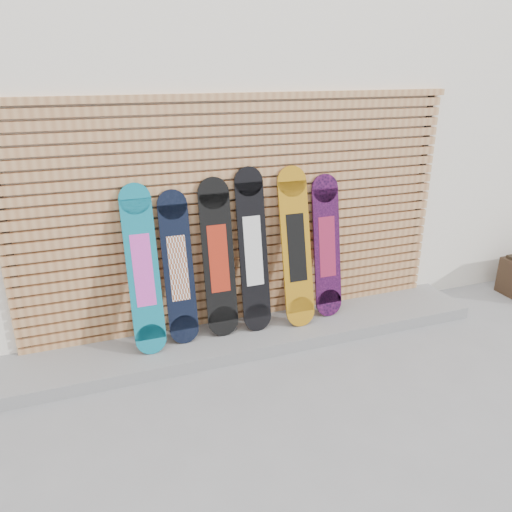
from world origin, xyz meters
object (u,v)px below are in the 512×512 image
Objects in this scene: snowboard_1 at (178,268)px; snowboard_2 at (218,259)px; snowboard_0 at (143,270)px; snowboard_5 at (327,247)px; snowboard_4 at (296,248)px; snowboard_3 at (253,251)px.

snowboard_2 is (0.38, 0.00, 0.04)m from snowboard_1.
snowboard_5 is (1.81, 0.05, -0.03)m from snowboard_0.
snowboard_4 reaches higher than snowboard_5.
snowboard_0 is at bearing -179.93° from snowboard_4.
snowboard_0 is 1.06× the size of snowboard_1.
snowboard_2 is at bearing 178.36° from snowboard_3.
snowboard_1 is 0.90× the size of snowboard_3.
snowboard_5 is at bearing 7.71° from snowboard_4.
snowboard_2 reaches higher than snowboard_5.
snowboard_5 is (0.79, 0.02, -0.06)m from snowboard_3.
snowboard_0 is at bearing -178.17° from snowboard_3.
snowboard_0 reaches higher than snowboard_5.
snowboard_5 is at bearing 1.26° from snowboard_3.
snowboard_4 reaches higher than snowboard_0.
snowboard_5 is (0.36, 0.05, -0.05)m from snowboard_4.
snowboard_0 is 0.32m from snowboard_1.
snowboard_2 is 0.95× the size of snowboard_3.
snowboard_3 is at bearing -0.53° from snowboard_1.
snowboard_1 is at bearing -179.54° from snowboard_2.
snowboard_1 is at bearing 179.47° from snowboard_3.
snowboard_3 is (1.03, 0.03, 0.04)m from snowboard_0.
snowboard_2 is 0.34m from snowboard_3.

